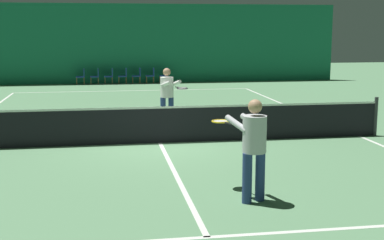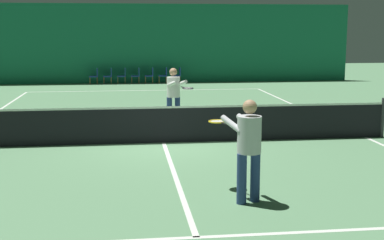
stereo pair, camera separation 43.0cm
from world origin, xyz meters
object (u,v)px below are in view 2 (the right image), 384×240
(player_far, at_px, (174,92))
(courtside_chair_3, at_px, (137,75))
(courtside_chair_4, at_px, (150,74))
(player_near, at_px, (248,143))
(courtside_chair_1, at_px, (109,75))
(tennis_net, at_px, (163,123))
(courtside_chair_0, at_px, (95,75))
(courtside_chair_2, at_px, (123,75))
(courtside_chair_6, at_px, (178,74))
(courtside_chair_5, at_px, (164,74))

(player_far, distance_m, courtside_chair_3, 12.56)
(player_far, distance_m, courtside_chair_4, 12.53)
(player_near, xyz_separation_m, courtside_chair_1, (-2.86, 20.04, -0.54))
(tennis_net, relative_size, courtside_chair_0, 14.29)
(courtside_chair_2, xyz_separation_m, courtside_chair_6, (2.93, 0.00, 0.00))
(courtside_chair_4, bearing_deg, courtside_chair_2, -90.00)
(player_near, xyz_separation_m, player_far, (-0.55, 7.52, -0.02))
(player_near, distance_m, courtside_chair_6, 20.06)
(tennis_net, distance_m, player_far, 2.68)
(player_far, relative_size, courtside_chair_0, 2.07)
(tennis_net, bearing_deg, courtside_chair_4, 88.48)
(tennis_net, xyz_separation_m, courtside_chair_3, (-0.33, 15.11, -0.03))
(courtside_chair_0, relative_size, courtside_chair_1, 1.00)
(courtside_chair_3, distance_m, courtside_chair_6, 2.19)
(courtside_chair_6, bearing_deg, player_far, -6.15)
(player_far, bearing_deg, courtside_chair_4, 161.41)
(tennis_net, height_order, courtside_chair_2, tennis_net)
(courtside_chair_0, bearing_deg, courtside_chair_5, 90.00)
(tennis_net, height_order, courtside_chair_1, tennis_net)
(player_near, bearing_deg, courtside_chair_3, -17.52)
(courtside_chair_6, bearing_deg, tennis_net, -7.03)
(player_far, height_order, courtside_chair_4, player_far)
(tennis_net, height_order, courtside_chair_6, tennis_net)
(player_near, xyz_separation_m, courtside_chair_4, (-0.66, 20.04, -0.54))
(player_far, bearing_deg, courtside_chair_3, 164.75)
(courtside_chair_0, bearing_deg, courtside_chair_6, 90.00)
(courtside_chair_6, bearing_deg, courtside_chair_5, -90.00)
(player_far, distance_m, courtside_chair_2, 12.63)
(courtside_chair_3, bearing_deg, player_far, 3.86)
(player_near, height_order, courtside_chair_5, player_near)
(player_near, xyz_separation_m, courtside_chair_0, (-3.59, 20.04, -0.54))
(tennis_net, distance_m, courtside_chair_1, 15.21)
(courtside_chair_2, distance_m, courtside_chair_3, 0.73)
(courtside_chair_4, distance_m, courtside_chair_5, 0.73)
(player_far, relative_size, courtside_chair_5, 2.07)
(tennis_net, height_order, courtside_chair_3, tennis_net)
(player_near, relative_size, courtside_chair_2, 2.10)
(courtside_chair_5, bearing_deg, courtside_chair_4, -90.00)
(courtside_chair_3, bearing_deg, player_near, 3.98)
(player_far, xyz_separation_m, courtside_chair_3, (-0.85, 12.52, -0.52))
(courtside_chair_4, bearing_deg, tennis_net, -1.52)
(courtside_chair_2, bearing_deg, courtside_chair_4, 90.00)
(tennis_net, xyz_separation_m, courtside_chair_4, (0.40, 15.11, -0.03))
(courtside_chair_3, xyz_separation_m, courtside_chair_6, (2.19, 0.00, 0.00))
(player_far, distance_m, courtside_chair_6, 12.61)
(player_near, xyz_separation_m, courtside_chair_6, (0.80, 20.04, -0.54))
(tennis_net, relative_size, courtside_chair_1, 14.29)
(courtside_chair_0, xyz_separation_m, courtside_chair_5, (3.66, 0.00, 0.00))
(courtside_chair_3, bearing_deg, tennis_net, 1.26)
(courtside_chair_0, height_order, courtside_chair_2, same)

